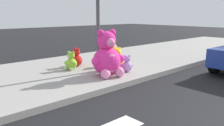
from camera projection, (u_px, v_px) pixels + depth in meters
The scene contains 8 objects.
sidewalk at pixel (57, 74), 7.02m from camera, with size 28.00×4.40×0.15m, color #9E9B93.
sign_pole at pixel (98, 15), 6.72m from camera, with size 0.56×0.11×3.20m.
plush_pink_large at pixel (107, 57), 6.44m from camera, with size 1.00×0.92×1.32m.
plush_yellow at pixel (116, 60), 7.32m from camera, with size 0.54×0.49×0.70m.
plush_tan at pixel (113, 57), 7.84m from camera, with size 0.51×0.51×0.71m.
plush_lavender at pixel (127, 65), 6.95m from camera, with size 0.37×0.38×0.52m.
plush_lime at pixel (71, 62), 7.20m from camera, with size 0.42×0.43×0.59m.
plush_red at pixel (76, 59), 7.67m from camera, with size 0.43×0.48×0.63m.
Camera 1 is at (-3.32, -0.96, 1.88)m, focal length 36.56 mm.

